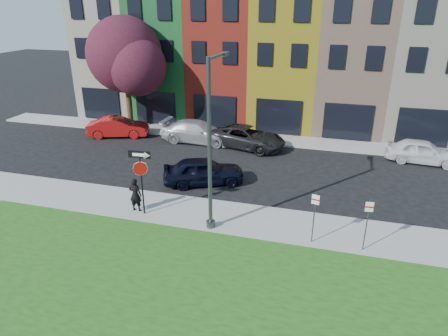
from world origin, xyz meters
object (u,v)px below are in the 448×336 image
(sedan_near, at_px, (203,171))
(street_lamp, at_px, (211,147))
(stop_sign, at_px, (141,170))
(man, at_px, (135,195))

(sedan_near, xyz_separation_m, street_lamp, (1.86, -4.34, 3.13))
(stop_sign, distance_m, man, 1.52)
(stop_sign, height_order, man, stop_sign)
(man, relative_size, street_lamp, 0.23)
(stop_sign, height_order, street_lamp, street_lamp)
(stop_sign, distance_m, street_lamp, 3.76)
(man, height_order, street_lamp, street_lamp)
(sedan_near, height_order, street_lamp, street_lamp)
(street_lamp, bearing_deg, stop_sign, -179.49)
(man, bearing_deg, stop_sign, 156.91)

